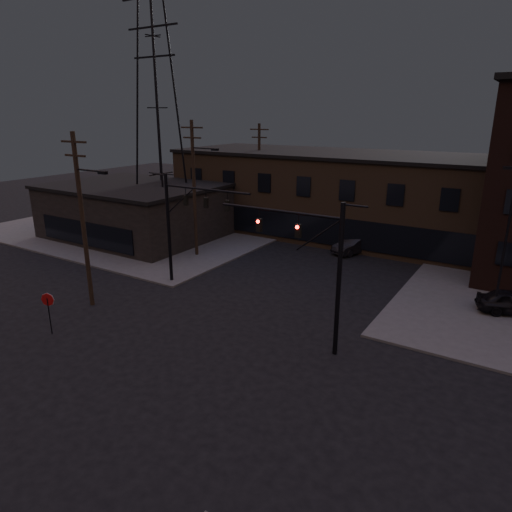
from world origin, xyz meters
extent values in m
plane|color=black|center=(0.00, 0.00, 0.00)|extent=(140.00, 140.00, 0.00)
cube|color=#474744|center=(-22.00, 22.00, 0.07)|extent=(30.00, 30.00, 0.15)
cube|color=#4F3D2A|center=(0.00, 28.00, 4.00)|extent=(40.00, 12.00, 8.00)
cube|color=black|center=(-20.00, 16.00, 2.50)|extent=(16.00, 12.00, 5.00)
cylinder|color=black|center=(6.50, 4.50, 4.00)|extent=(0.24, 0.24, 8.00)
cylinder|color=black|center=(3.00, 4.50, 7.20)|extent=(7.00, 0.14, 0.14)
cube|color=#FF140C|center=(4.17, 4.50, 6.30)|extent=(0.28, 0.22, 0.70)
cube|color=#FF140C|center=(1.83, 4.50, 6.30)|extent=(0.28, 0.22, 0.70)
cylinder|color=black|center=(-8.00, 8.00, 4.00)|extent=(0.24, 0.24, 8.00)
cylinder|color=black|center=(-4.50, 8.00, 7.20)|extent=(7.00, 0.14, 0.14)
cube|color=black|center=(-6.25, 8.00, 6.30)|extent=(0.28, 0.22, 0.70)
cube|color=black|center=(-4.50, 8.00, 6.30)|extent=(0.28, 0.22, 0.70)
cube|color=black|center=(-2.75, 8.00, 6.30)|extent=(0.28, 0.22, 0.70)
cylinder|color=black|center=(-8.00, -2.00, 1.10)|extent=(0.06, 0.06, 2.20)
cylinder|color=maroon|center=(-8.00, -1.98, 2.10)|extent=(0.72, 0.33, 0.76)
cylinder|color=black|center=(-9.50, 2.00, 5.50)|extent=(0.28, 0.28, 11.00)
cube|color=black|center=(-9.50, 2.00, 10.40)|extent=(2.20, 0.12, 0.12)
cube|color=black|center=(-9.50, 2.00, 9.60)|extent=(1.80, 0.12, 0.12)
cube|color=black|center=(-7.20, 2.00, 8.75)|extent=(0.60, 0.25, 0.18)
cylinder|color=black|center=(-10.50, 14.00, 5.75)|extent=(0.28, 0.28, 11.50)
cube|color=black|center=(-10.50, 14.00, 10.90)|extent=(2.20, 0.12, 0.12)
cube|color=black|center=(-10.50, 14.00, 10.10)|extent=(1.80, 0.12, 0.12)
cube|color=black|center=(-8.20, 14.00, 9.25)|extent=(0.60, 0.25, 0.18)
cylinder|color=black|center=(-11.50, 26.00, 5.50)|extent=(0.28, 0.28, 11.00)
cube|color=black|center=(-11.50, 26.00, 10.40)|extent=(2.20, 0.12, 0.12)
cube|color=black|center=(-11.50, 26.00, 9.60)|extent=(1.80, 0.12, 0.12)
cylinder|color=black|center=(13.00, 14.00, 4.50)|extent=(0.14, 0.14, 9.00)
cube|color=black|center=(12.50, 14.00, 9.05)|extent=(0.50, 0.28, 0.18)
imported|color=black|center=(0.93, 22.23, 0.74)|extent=(3.21, 4.74, 1.48)
camera|label=1|loc=(14.31, -15.64, 12.01)|focal=32.00mm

